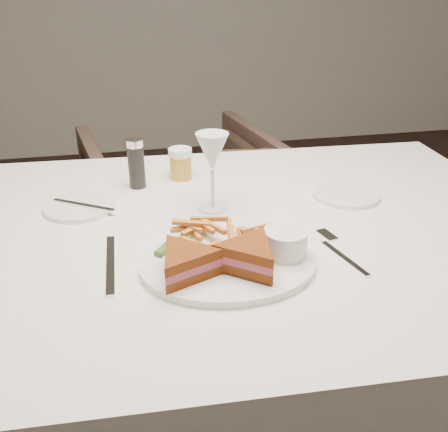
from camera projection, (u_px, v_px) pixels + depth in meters
ground at (314, 379)px, 1.68m from camera, size 5.00×5.00×0.00m
table at (220, 363)px, 1.22m from camera, size 1.46×1.01×0.75m
chair_far at (183, 205)px, 2.05m from camera, size 0.82×0.78×0.73m
table_setting at (218, 226)px, 0.97m from camera, size 0.78×0.66×0.18m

